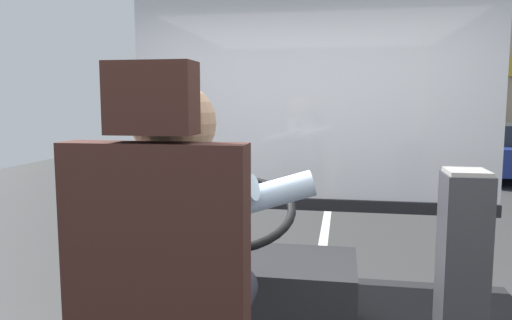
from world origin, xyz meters
TOP-DOWN VIEW (x-y plane):
  - ground at (0.00, 8.80)m, footprint 18.00×44.00m
  - bus_driver at (-0.24, -0.38)m, footprint 0.78×0.57m
  - steering_console at (-0.24, 0.69)m, footprint 1.10×1.00m
  - fare_box at (0.80, 0.63)m, footprint 0.20×0.24m
  - windshield_panel at (0.00, 1.62)m, footprint 2.50×0.08m
  - street_tree at (-2.84, 10.49)m, footprint 2.73×2.73m
  - shop_building at (5.95, 18.11)m, footprint 13.76×5.26m
  - parked_car_blue at (4.17, 11.17)m, footprint 1.78×4.43m

SIDE VIEW (x-z plane):
  - ground at x=0.00m, z-range -0.05..0.00m
  - parked_car_blue at x=4.17m, z-range 0.02..1.32m
  - steering_console at x=-0.24m, z-range 0.41..1.28m
  - fare_box at x=0.80m, z-range 0.61..1.52m
  - bus_driver at x=-0.24m, z-range 0.98..1.80m
  - windshield_panel at x=0.00m, z-range 0.92..2.40m
  - street_tree at x=-2.84m, z-range 1.24..6.49m
  - shop_building at x=5.95m, z-range 0.00..8.22m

